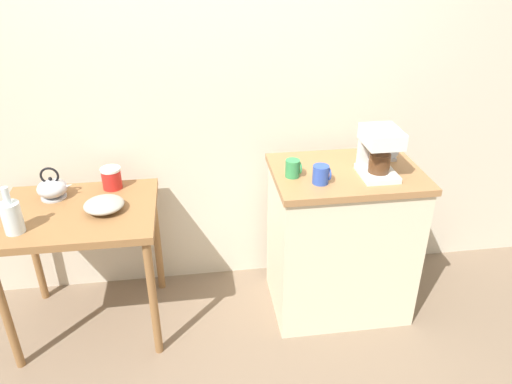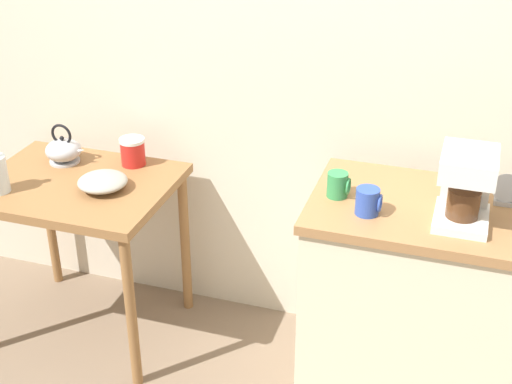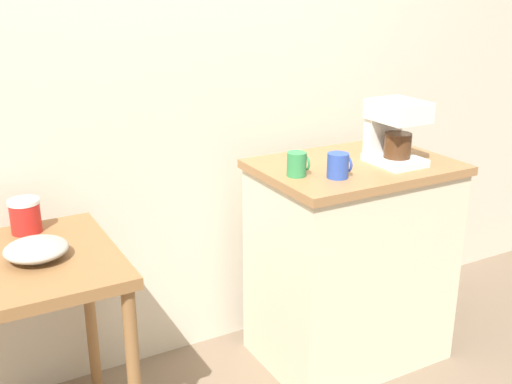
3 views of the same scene
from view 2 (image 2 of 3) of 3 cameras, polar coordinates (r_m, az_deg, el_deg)
name	(u,v)px [view 2 (image 2 of 3)]	position (r m, az deg, el deg)	size (l,w,h in m)	color
ground_plane	(236,359)	(3.26, -1.56, -13.06)	(8.00, 8.00, 0.00)	#7A6651
back_wall	(292,21)	(2.95, 2.89, 13.36)	(4.40, 0.10, 2.80)	beige
wooden_table	(78,203)	(3.17, -13.86, -0.84)	(0.80, 0.64, 0.76)	olive
kitchen_counter	(411,307)	(2.87, 12.11, -8.89)	(0.80, 0.57, 0.90)	beige
bowl_stoneware	(103,182)	(3.02, -12.01, 0.80)	(0.20, 0.20, 0.06)	#9E998C
teakettle	(64,150)	(3.29, -14.93, 3.21)	(0.19, 0.16, 0.18)	#B2B5BA
canister_enamel	(133,152)	(3.20, -9.71, 3.17)	(0.11, 0.11, 0.12)	red
coffee_maker	(466,183)	(2.51, 16.27, 0.72)	(0.18, 0.22, 0.26)	white
mug_tall_green	(338,185)	(2.62, 6.51, 0.57)	(0.08, 0.08, 0.09)	#338C4C
mug_blue	(368,201)	(2.52, 8.85, -0.74)	(0.09, 0.08, 0.10)	#2D4CAD
table_clock	(506,191)	(2.70, 19.13, 0.07)	(0.10, 0.05, 0.11)	#B2B5BA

